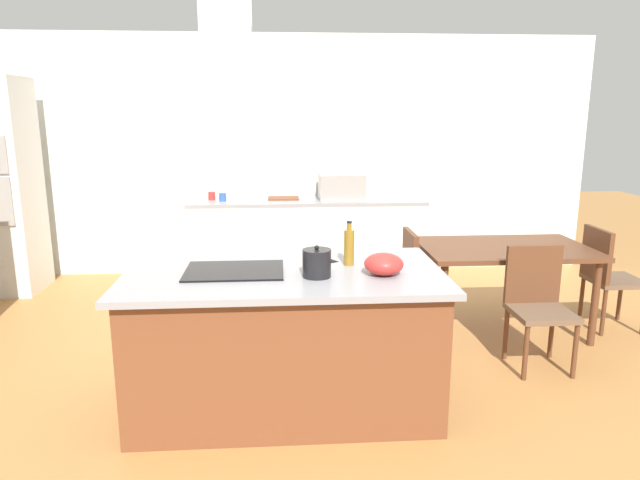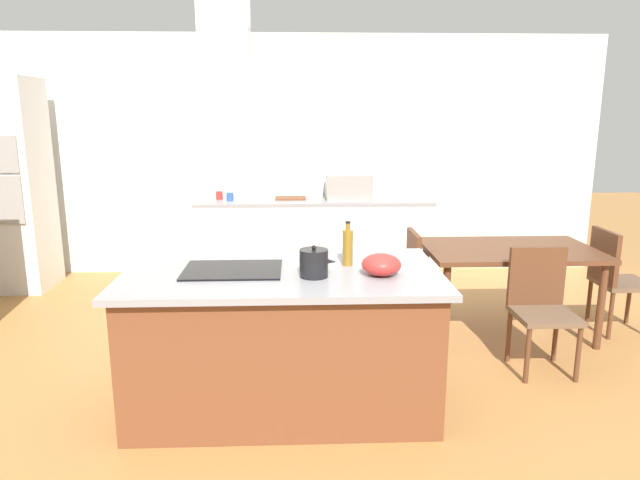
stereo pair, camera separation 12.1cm
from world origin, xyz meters
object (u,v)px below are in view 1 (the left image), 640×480
(cutting_board, at_px, (284,198))
(chair_at_left_end, at_px, (397,276))
(coffee_mug_red, at_px, (212,196))
(dining_table, at_px, (504,256))
(cooktop, at_px, (234,271))
(countertop_microwave, at_px, (342,187))
(olive_oil_bottle, at_px, (349,247))
(chair_at_right_end, at_px, (606,272))
(range_hood, at_px, (228,69))
(mixing_bowl, at_px, (384,264))
(coffee_mug_blue, at_px, (223,197))
(chair_facing_island, at_px, (537,299))
(tea_kettle, at_px, (317,263))

(cutting_board, relative_size, chair_at_left_end, 0.38)
(coffee_mug_red, distance_m, dining_table, 3.19)
(cooktop, bearing_deg, countertop_microwave, 71.24)
(olive_oil_bottle, xyz_separation_m, chair_at_right_end, (2.37, 1.04, -0.51))
(chair_at_right_end, xyz_separation_m, range_hood, (-3.09, -1.14, 1.59))
(cooktop, bearing_deg, range_hood, 0.00)
(olive_oil_bottle, height_order, mixing_bowl, olive_oil_bottle)
(coffee_mug_blue, distance_m, range_hood, 3.07)
(countertop_microwave, height_order, dining_table, countertop_microwave)
(coffee_mug_blue, relative_size, chair_at_right_end, 0.10)
(dining_table, height_order, chair_at_left_end, chair_at_left_end)
(cooktop, bearing_deg, chair_at_right_end, 20.32)
(mixing_bowl, distance_m, cutting_board, 3.11)
(cooktop, height_order, coffee_mug_red, coffee_mug_red)
(chair_at_right_end, relative_size, chair_at_left_end, 1.00)
(coffee_mug_blue, bearing_deg, range_hood, -83.35)
(cutting_board, distance_m, dining_table, 2.58)
(mixing_bowl, relative_size, cutting_board, 0.70)
(cooktop, height_order, mixing_bowl, mixing_bowl)
(mixing_bowl, bearing_deg, countertop_microwave, 88.60)
(dining_table, bearing_deg, coffee_mug_blue, 146.07)
(mixing_bowl, xyz_separation_m, cutting_board, (-0.57, 3.06, -0.06))
(range_hood, bearing_deg, chair_facing_island, 12.41)
(cooktop, distance_m, coffee_mug_red, 2.96)
(mixing_bowl, bearing_deg, cooktop, 171.93)
(cutting_board, relative_size, dining_table, 0.24)
(cooktop, xyz_separation_m, cutting_board, (0.33, 2.93, 0.00))
(coffee_mug_blue, bearing_deg, mixing_bowl, -67.34)
(cooktop, relative_size, coffee_mug_red, 6.67)
(chair_facing_island, distance_m, range_hood, 2.74)
(countertop_microwave, bearing_deg, olive_oil_bottle, -95.28)
(tea_kettle, height_order, mixing_bowl, tea_kettle)
(coffee_mug_red, relative_size, chair_facing_island, 0.10)
(olive_oil_bottle, distance_m, cutting_board, 2.85)
(coffee_mug_blue, bearing_deg, chair_at_right_end, -26.23)
(dining_table, xyz_separation_m, chair_at_right_end, (0.92, -0.00, -0.16))
(cooktop, xyz_separation_m, tea_kettle, (0.50, -0.15, 0.08))
(cooktop, height_order, chair_at_left_end, cooktop)
(coffee_mug_blue, height_order, chair_facing_island, coffee_mug_blue)
(tea_kettle, distance_m, coffee_mug_red, 3.22)
(tea_kettle, relative_size, cutting_board, 0.65)
(cutting_board, bearing_deg, chair_at_left_end, -62.58)
(coffee_mug_red, distance_m, chair_facing_island, 3.62)
(chair_at_right_end, height_order, chair_facing_island, same)
(chair_at_right_end, bearing_deg, range_hood, -159.68)
(countertop_microwave, height_order, chair_facing_island, countertop_microwave)
(cooktop, relative_size, countertop_microwave, 1.20)
(chair_facing_island, bearing_deg, cutting_board, 126.92)
(cooktop, bearing_deg, cutting_board, 83.53)
(dining_table, relative_size, chair_at_left_end, 1.57)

